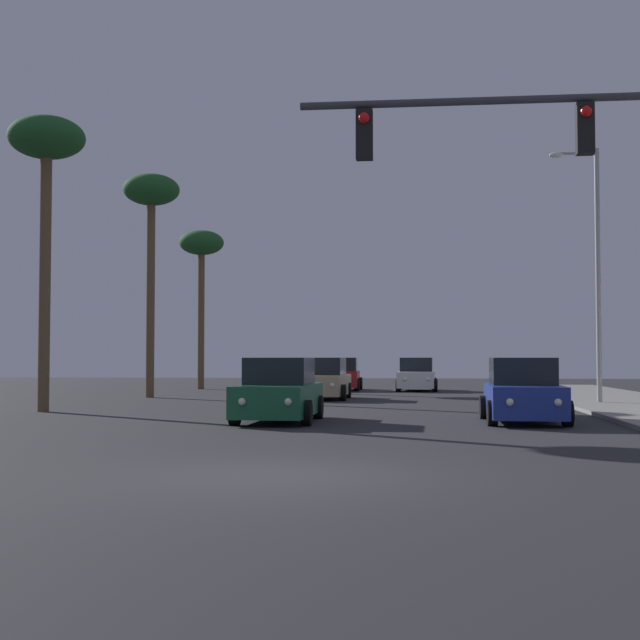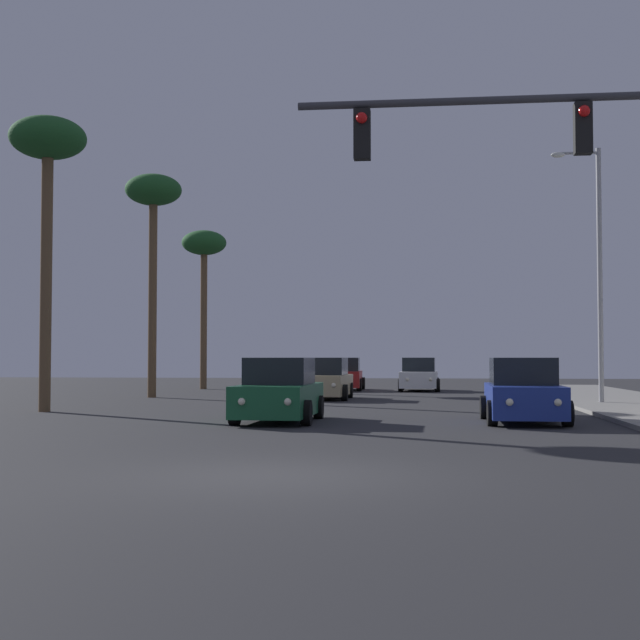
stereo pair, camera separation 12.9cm
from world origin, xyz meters
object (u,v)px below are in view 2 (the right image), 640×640
object	(u,v)px
street_lamp	(596,260)
palm_tree_near	(48,155)
car_red	(343,375)
car_tan	(325,380)
palm_tree_mid	(153,203)
traffic_light_mast	(610,180)
palm_tree_far	(204,251)
car_blue	(523,393)
car_green	(279,393)
car_white	(419,376)
car_grey	(292,376)

from	to	relation	value
street_lamp	palm_tree_near	world-z (taller)	palm_tree_near
car_red	street_lamp	world-z (taller)	street_lamp
car_tan	palm_tree_mid	distance (m)	10.59
palm_tree_mid	palm_tree_near	size ratio (longest dim) A/B	1.02
car_red	palm_tree_near	xyz separation A→B (m)	(-7.66, -19.22, 7.29)
traffic_light_mast	palm_tree_far	distance (m)	34.34
car_blue	palm_tree_mid	bearing A→B (deg)	-41.80
car_blue	traffic_light_mast	bearing A→B (deg)	95.89
palm_tree_near	car_blue	bearing A→B (deg)	-11.95
car_blue	palm_tree_near	bearing A→B (deg)	-10.71
car_green	palm_tree_mid	world-z (taller)	palm_tree_mid
car_white	traffic_light_mast	size ratio (longest dim) A/B	0.56
car_white	palm_tree_far	distance (m)	13.30
car_blue	palm_tree_mid	size ratio (longest dim) A/B	0.46
car_tan	palm_tree_near	distance (m)	14.12
car_grey	car_blue	world-z (taller)	same
car_red	palm_tree_mid	world-z (taller)	palm_tree_mid
car_tan	traffic_light_mast	size ratio (longest dim) A/B	0.56
car_green	palm_tree_near	size ratio (longest dim) A/B	0.47
car_blue	car_grey	bearing A→B (deg)	-65.66
car_blue	car_red	world-z (taller)	same
traffic_light_mast	street_lamp	size ratio (longest dim) A/B	0.87
car_blue	street_lamp	bearing A→B (deg)	-110.90
car_green	traffic_light_mast	bearing A→B (deg)	134.69
car_red	street_lamp	xyz separation A→B (m)	(10.15, -13.58, 4.36)
car_red	traffic_light_mast	world-z (taller)	traffic_light_mast
palm_tree_mid	street_lamp	bearing A→B (deg)	-13.99
car_green	car_red	bearing A→B (deg)	-87.93
palm_tree_mid	car_white	bearing A→B (deg)	38.15
palm_tree_far	traffic_light_mast	bearing A→B (deg)	-64.29
car_grey	palm_tree_mid	distance (m)	12.38
car_tan	traffic_light_mast	xyz separation A→B (m)	(7.14, -20.10, 3.99)
car_white	car_tan	distance (m)	10.25
traffic_light_mast	car_grey	bearing A→B (deg)	108.53
palm_tree_mid	car_blue	bearing A→B (deg)	-43.03
car_grey	car_blue	size ratio (longest dim) A/B	1.00
car_grey	palm_tree_near	bearing A→B (deg)	73.91
car_green	palm_tree_mid	bearing A→B (deg)	-59.15
car_white	palm_tree_far	world-z (taller)	palm_tree_far
car_blue	car_green	size ratio (longest dim) A/B	1.00
palm_tree_far	car_green	bearing A→B (deg)	-71.44
traffic_light_mast	street_lamp	xyz separation A→B (m)	(2.89, 16.49, 0.37)
car_tan	palm_tree_mid	size ratio (longest dim) A/B	0.46
car_blue	car_tan	bearing A→B (deg)	-60.86
car_blue	car_red	bearing A→B (deg)	-72.17
car_green	car_tan	bearing A→B (deg)	-87.94
car_tan	street_lamp	distance (m)	11.51
palm_tree_mid	car_grey	bearing A→B (deg)	61.50
car_white	palm_tree_near	distance (m)	23.23
car_grey	street_lamp	distance (m)	18.75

